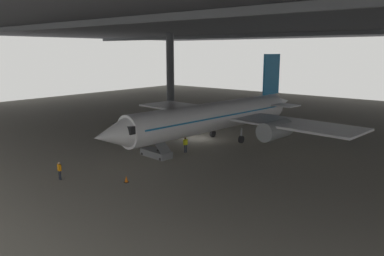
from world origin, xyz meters
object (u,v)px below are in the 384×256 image
Objects in this scene: boarding_stairs at (156,150)px; crew_worker_by_stairs at (185,144)px; airplane_main at (217,116)px; crew_worker_near_nose at (59,170)px; traffic_cone_orange at (126,179)px.

crew_worker_by_stairs is (1.44, 3.16, 0.28)m from boarding_stairs.
airplane_main is 7.45× the size of boarding_stairs.
airplane_main is at bearing 82.63° from crew_worker_near_nose.
boarding_stairs is 2.81× the size of crew_worker_near_nose.
traffic_cone_orange is (3.79, -7.33, -0.42)m from boarding_stairs.
crew_worker_by_stairs is at bearing 102.63° from traffic_cone_orange.
traffic_cone_orange is at bearing 32.53° from crew_worker_near_nose.
crew_worker_near_nose is (-2.55, -19.70, -2.38)m from airplane_main.
airplane_main is 16.95m from traffic_cone_orange.
boarding_stairs reaches higher than traffic_cone_orange.
crew_worker_near_nose is 5.97m from traffic_cone_orange.
crew_worker_by_stairs reaches higher than crew_worker_near_nose.
crew_worker_near_nose is 0.92× the size of crew_worker_by_stairs.
crew_worker_by_stairs is at bearing -89.01° from airplane_main.
crew_worker_near_nose is 2.65× the size of traffic_cone_orange.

